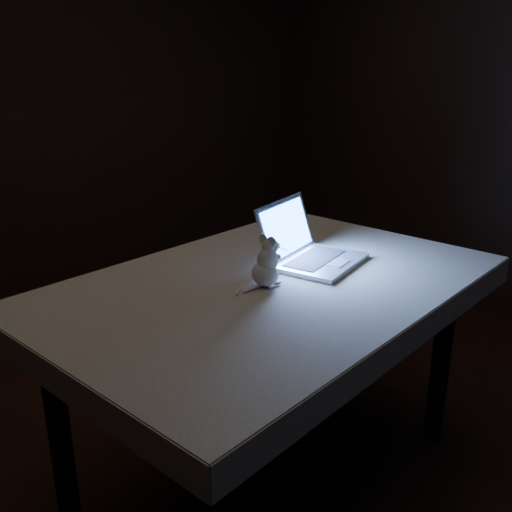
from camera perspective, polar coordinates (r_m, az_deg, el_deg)
floor at (r=2.63m, az=-5.96°, el=-17.82°), size 5.00×5.00×0.00m
back_wall at (r=4.50m, az=-21.59°, el=14.31°), size 4.50×0.04×2.60m
table at (r=2.22m, az=1.36°, el=-12.59°), size 1.75×1.37×0.83m
tablecloth at (r=2.07m, az=0.83°, el=-3.42°), size 1.94×1.66×0.10m
laptop at (r=2.16m, az=6.68°, el=2.14°), size 0.45×0.42×0.24m
plush_mouse at (r=1.95m, az=0.92°, el=-0.55°), size 0.18×0.18×0.18m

